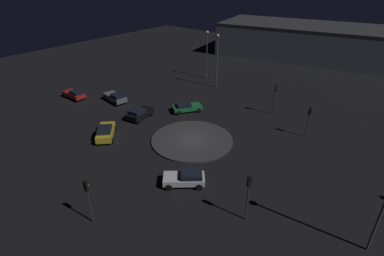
# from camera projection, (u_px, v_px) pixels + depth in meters

# --- Properties ---
(ground_plane) EXTENTS (114.83, 114.83, 0.00)m
(ground_plane) POSITION_uv_depth(u_px,v_px,m) (192.00, 140.00, 35.92)
(ground_plane) COLOR black
(roundabout_island) EXTENTS (9.70, 9.70, 0.20)m
(roundabout_island) POSITION_uv_depth(u_px,v_px,m) (192.00, 140.00, 35.87)
(roundabout_island) COLOR #383838
(roundabout_island) RESTS_ON ground_plane
(car_white) EXTENTS (3.87, 4.16, 1.39)m
(car_white) POSITION_uv_depth(u_px,v_px,m) (186.00, 178.00, 28.36)
(car_white) COLOR white
(car_white) RESTS_ON ground_plane
(car_black) EXTENTS (4.05, 2.55, 1.47)m
(car_black) POSITION_uv_depth(u_px,v_px,m) (139.00, 113.00, 40.83)
(car_black) COLOR black
(car_black) RESTS_ON ground_plane
(car_grey) EXTENTS (2.53, 4.40, 1.53)m
(car_grey) POSITION_uv_depth(u_px,v_px,m) (115.00, 97.00, 45.80)
(car_grey) COLOR slate
(car_grey) RESTS_ON ground_plane
(car_green) EXTENTS (4.39, 3.84, 1.30)m
(car_green) POSITION_uv_depth(u_px,v_px,m) (186.00, 107.00, 42.86)
(car_green) COLOR #1E7238
(car_green) RESTS_ON ground_plane
(car_red) EXTENTS (1.93, 4.01, 1.51)m
(car_red) POSITION_uv_depth(u_px,v_px,m) (75.00, 94.00, 46.99)
(car_red) COLOR red
(car_red) RESTS_ON ground_plane
(car_yellow) EXTENTS (4.29, 4.28, 1.49)m
(car_yellow) POSITION_uv_depth(u_px,v_px,m) (106.00, 132.00, 36.21)
(car_yellow) COLOR gold
(car_yellow) RESTS_ON ground_plane
(traffic_light_northeast) EXTENTS (0.37, 0.40, 4.32)m
(traffic_light_northeast) POSITION_uv_depth(u_px,v_px,m) (248.00, 190.00, 23.28)
(traffic_light_northeast) COLOR #2D2D2D
(traffic_light_northeast) RESTS_ON ground_plane
(traffic_light_east) EXTENTS (0.37, 0.32, 4.14)m
(traffic_light_east) POSITION_uv_depth(u_px,v_px,m) (88.00, 193.00, 23.08)
(traffic_light_east) COLOR #2D2D2D
(traffic_light_east) RESTS_ON ground_plane
(traffic_light_northwest) EXTENTS (0.38, 0.39, 3.83)m
(traffic_light_northwest) POSITION_uv_depth(u_px,v_px,m) (309.00, 116.00, 35.46)
(traffic_light_northwest) COLOR #2D2D2D
(traffic_light_northwest) RESTS_ON ground_plane
(traffic_light_west) EXTENTS (0.39, 0.35, 4.35)m
(traffic_light_west) POSITION_uv_depth(u_px,v_px,m) (275.00, 93.00, 40.95)
(traffic_light_west) COLOR #2D2D2D
(traffic_light_west) RESTS_ON ground_plane
(streetlamp_southwest) EXTENTS (0.54, 0.54, 8.51)m
(streetlamp_southwest) POSITION_uv_depth(u_px,v_px,m) (207.00, 47.00, 53.72)
(streetlamp_southwest) COLOR #4C4C51
(streetlamp_southwest) RESTS_ON ground_plane
(streetlamp_southwest_near) EXTENTS (0.51, 0.51, 8.91)m
(streetlamp_southwest_near) POSITION_uv_depth(u_px,v_px,m) (217.00, 54.00, 49.21)
(streetlamp_southwest_near) COLOR #4C4C51
(streetlamp_southwest_near) RESTS_ON ground_plane
(store_building) EXTENTS (22.40, 38.98, 7.14)m
(store_building) POSITION_uv_depth(u_px,v_px,m) (304.00, 41.00, 67.93)
(store_building) COLOR #8C939E
(store_building) RESTS_ON ground_plane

